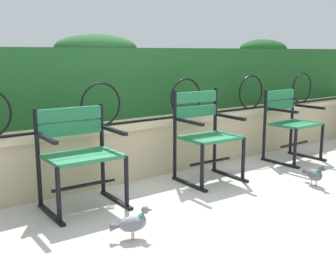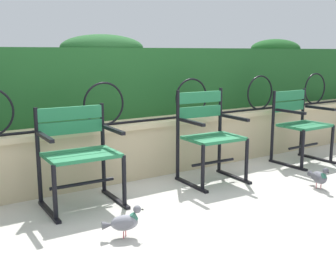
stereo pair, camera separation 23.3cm
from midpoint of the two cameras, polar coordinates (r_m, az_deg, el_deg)
name	(u,v)px [view 2 (the right image)]	position (r m, az deg, el deg)	size (l,w,h in m)	color
ground_plane	(172,196)	(3.80, 2.30, -8.34)	(60.00, 60.00, 0.00)	#BCB7AD
stone_wall	(130,149)	(4.33, -3.56, -1.93)	(8.43, 0.41, 0.57)	#C6B289
iron_arch_fence	(109,107)	(4.06, -6.38, 3.72)	(7.87, 0.02, 0.42)	black
hedge_row	(113,80)	(4.61, -6.05, 7.39)	(8.26, 0.48, 0.88)	#1E5123
park_chair_centre_left	(78,151)	(3.54, -10.19, -2.25)	(0.63, 0.54, 0.82)	#237547
park_chair_centre_right	(209,134)	(4.18, 7.14, 0.07)	(0.58, 0.54, 0.90)	#237547
park_chair_rightmost	(299,123)	(5.13, 18.55, 1.45)	(0.58, 0.53, 0.83)	#237547
pigeon_near_chairs	(124,222)	(2.97, -3.72, -11.72)	(0.28, 0.16, 0.22)	gray
pigeon_far_side	(319,177)	(4.26, 21.19, -5.35)	(0.16, 0.28, 0.22)	#5B5B66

